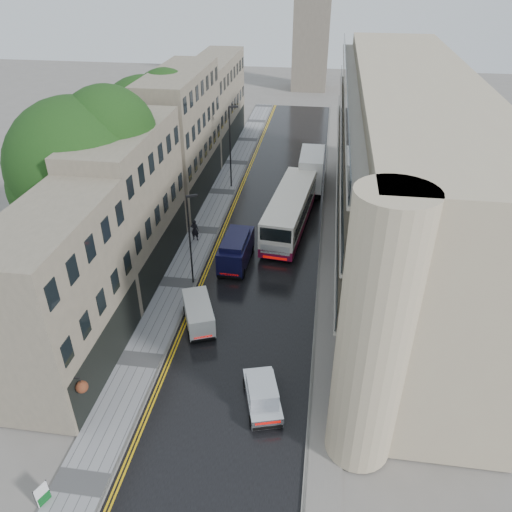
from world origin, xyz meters
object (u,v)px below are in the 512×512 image
(lamp_post_far, at_px, (230,148))
(pedestrian, at_px, (195,230))
(tree_far, at_px, (148,140))
(white_lorry, at_px, (300,176))
(lamp_post_near, at_px, (190,241))
(white_van, at_px, (190,328))
(cream_bus, at_px, (267,227))
(tree_near, at_px, (82,189))
(silver_hatchback, at_px, (252,415))
(navy_van, at_px, (219,260))
(estate_sign, at_px, (42,494))

(lamp_post_far, bearing_deg, pedestrian, -111.83)
(tree_far, height_order, white_lorry, tree_far)
(lamp_post_near, relative_size, lamp_post_far, 0.85)
(white_van, height_order, lamp_post_far, lamp_post_far)
(cream_bus, bearing_deg, lamp_post_far, 120.61)
(tree_near, distance_m, white_van, 12.85)
(tree_near, height_order, tree_far, tree_near)
(cream_bus, height_order, silver_hatchback, cream_bus)
(cream_bus, bearing_deg, silver_hatchback, -79.28)
(tree_far, relative_size, lamp_post_near, 1.76)
(silver_hatchback, bearing_deg, white_van, 112.49)
(tree_near, relative_size, lamp_post_far, 1.67)
(silver_hatchback, relative_size, lamp_post_far, 0.46)
(navy_van, distance_m, lamp_post_near, 3.29)
(navy_van, bearing_deg, tree_far, 129.33)
(silver_hatchback, xyz_separation_m, navy_van, (-4.60, 13.83, 0.57))
(lamp_post_near, bearing_deg, tree_far, 94.41)
(white_lorry, bearing_deg, lamp_post_far, 173.96)
(lamp_post_far, bearing_deg, lamp_post_near, -105.71)
(white_van, height_order, estate_sign, white_van)
(pedestrian, bearing_deg, tree_near, 46.83)
(tree_far, distance_m, cream_bus, 14.83)
(tree_near, bearing_deg, white_lorry, 48.71)
(navy_van, xyz_separation_m, estate_sign, (-4.00, -19.51, -0.62))
(cream_bus, xyz_separation_m, silver_hatchback, (1.55, -18.78, -0.95))
(tree_near, bearing_deg, lamp_post_far, 67.15)
(cream_bus, relative_size, estate_sign, 10.79)
(silver_hatchback, xyz_separation_m, lamp_post_far, (-6.77, 30.17, 3.54))
(cream_bus, distance_m, white_lorry, 10.80)
(white_van, distance_m, lamp_post_far, 24.33)
(tree_far, distance_m, white_van, 22.26)
(silver_hatchback, relative_size, navy_van, 0.76)
(white_lorry, relative_size, lamp_post_near, 1.09)
(estate_sign, bearing_deg, white_lorry, 99.20)
(pedestrian, xyz_separation_m, lamp_post_near, (1.40, -6.26, 2.60))
(white_lorry, relative_size, lamp_post_far, 0.93)
(pedestrian, height_order, lamp_post_far, lamp_post_far)
(silver_hatchback, distance_m, estate_sign, 10.31)
(lamp_post_far, bearing_deg, cream_bus, -82.57)
(tree_near, bearing_deg, estate_sign, -73.64)
(tree_near, relative_size, navy_van, 2.75)
(lamp_post_far, relative_size, estate_sign, 7.32)
(silver_hatchback, xyz_separation_m, lamp_post_near, (-6.31, 12.29, 2.92))
(cream_bus, height_order, pedestrian, cream_bus)
(tree_far, height_order, navy_van, tree_far)
(tree_far, distance_m, estate_sign, 32.46)
(white_lorry, height_order, white_van, white_lorry)
(estate_sign, bearing_deg, silver_hatchback, 57.12)
(white_van, distance_m, estate_sign, 12.40)
(tree_near, xyz_separation_m, pedestrian, (6.34, 5.67, -5.88))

